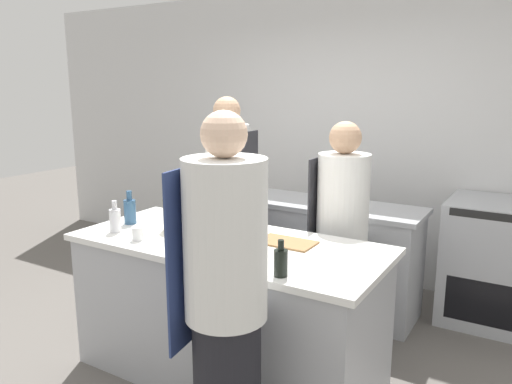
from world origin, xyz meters
The scene contains 18 objects.
ground_plane centered at (0.00, 0.00, 0.00)m, with size 16.00×16.00×0.00m, color #605B56.
wall_back centered at (0.00, 2.13, 1.40)m, with size 8.00×0.06×2.80m.
prep_counter centered at (0.00, 0.00, 0.46)m, with size 2.01×0.89×0.92m.
pass_counter centered at (0.13, 1.27, 0.46)m, with size 1.60×0.56×0.92m.
oven_range centered at (1.42, 1.73, 0.50)m, with size 0.80×0.70×0.99m.
chef_at_prep_near centered at (0.47, -0.70, 0.89)m, with size 0.42×0.40×1.78m.
chef_at_stove centered at (-0.51, 0.76, 0.91)m, with size 0.37×0.35×1.80m.
chef_at_pass_far centered at (0.47, 0.76, 0.82)m, with size 0.38×0.37×1.64m.
bottle_olive_oil centered at (0.09, 0.16, 1.01)m, with size 0.08×0.08×0.23m.
bottle_vinegar centered at (-0.48, 0.01, 1.04)m, with size 0.09×0.09×0.29m.
bottle_wine centered at (0.57, -0.35, 1.00)m, with size 0.07×0.07×0.19m.
bottle_cooking_oil centered at (-0.75, -0.22, 1.01)m, with size 0.08×0.08×0.21m.
bottle_sauce centered at (-0.81, -0.02, 1.01)m, with size 0.08×0.08×0.24m.
bottle_water centered at (-0.13, -0.34, 0.99)m, with size 0.07×0.07×0.19m.
bowl_mixing_large centered at (-0.29, 0.20, 0.95)m, with size 0.16×0.16×0.07m.
bowl_prep_small centered at (0.13, -0.28, 0.95)m, with size 0.21×0.21×0.06m.
cup centered at (-0.49, -0.28, 0.96)m, with size 0.07×0.07×0.09m.
cutting_board centered at (0.34, 0.15, 0.93)m, with size 0.35×0.22×0.01m.
Camera 1 is at (1.71, -2.48, 1.88)m, focal length 35.00 mm.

